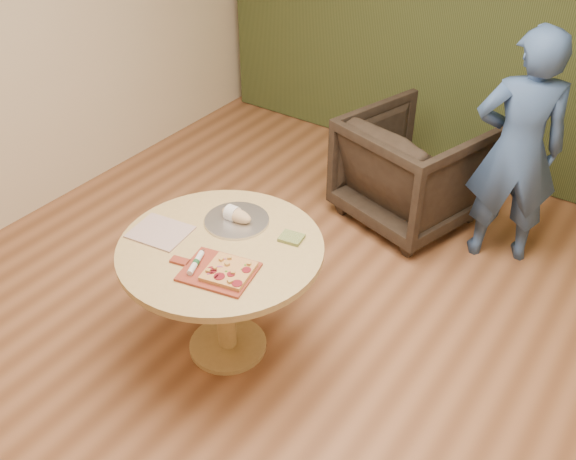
# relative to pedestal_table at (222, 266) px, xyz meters

# --- Properties ---
(room_shell) EXTENTS (5.04, 6.04, 2.84)m
(room_shell) POSITION_rel_pedestal_table_xyz_m (0.36, -0.10, 0.79)
(room_shell) COLOR #9B623E
(room_shell) RESTS_ON ground
(curtain) EXTENTS (4.80, 0.14, 2.78)m
(curtain) POSITION_rel_pedestal_table_xyz_m (0.36, 2.80, 0.79)
(curtain) COLOR #2B3618
(curtain) RESTS_ON ground
(pedestal_table) EXTENTS (1.09, 1.09, 0.75)m
(pedestal_table) POSITION_rel_pedestal_table_xyz_m (0.00, 0.00, 0.00)
(pedestal_table) COLOR tan
(pedestal_table) RESTS_ON ground
(pizza_paddle) EXTENTS (0.47, 0.35, 0.01)m
(pizza_paddle) POSITION_rel_pedestal_table_xyz_m (0.13, -0.18, 0.15)
(pizza_paddle) COLOR maroon
(pizza_paddle) RESTS_ON pedestal_table
(flatbread_pizza) EXTENTS (0.26, 0.26, 0.04)m
(flatbread_pizza) POSITION_rel_pedestal_table_xyz_m (0.19, -0.17, 0.17)
(flatbread_pizza) COLOR tan
(flatbread_pizza) RESTS_ON pizza_paddle
(cutlery_roll) EXTENTS (0.09, 0.19, 0.03)m
(cutlery_roll) POSITION_rel_pedestal_table_xyz_m (0.02, -0.21, 0.17)
(cutlery_roll) COLOR silver
(cutlery_roll) RESTS_ON pizza_paddle
(newspaper) EXTENTS (0.33, 0.29, 0.01)m
(newspaper) POSITION_rel_pedestal_table_xyz_m (-0.34, -0.10, 0.15)
(newspaper) COLOR silver
(newspaper) RESTS_ON pedestal_table
(serving_tray) EXTENTS (0.36, 0.36, 0.02)m
(serving_tray) POSITION_rel_pedestal_table_xyz_m (-0.06, 0.22, 0.15)
(serving_tray) COLOR silver
(serving_tray) RESTS_ON pedestal_table
(bread_roll) EXTENTS (0.19, 0.09, 0.09)m
(bread_roll) POSITION_rel_pedestal_table_xyz_m (-0.07, 0.22, 0.18)
(bread_roll) COLOR tan
(bread_roll) RESTS_ON serving_tray
(green_packet) EXTENTS (0.14, 0.12, 0.02)m
(green_packet) POSITION_rel_pedestal_table_xyz_m (0.28, 0.26, 0.15)
(green_packet) COLOR #51622C
(green_packet) RESTS_ON pedestal_table
(armchair) EXTENTS (1.06, 1.03, 0.89)m
(armchair) POSITION_rel_pedestal_table_xyz_m (0.26, 1.84, -0.16)
(armchair) COLOR black
(armchair) RESTS_ON ground
(person_standing) EXTENTS (0.70, 0.61, 1.62)m
(person_standing) POSITION_rel_pedestal_table_xyz_m (0.96, 1.79, 0.20)
(person_standing) COLOR #324F82
(person_standing) RESTS_ON ground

